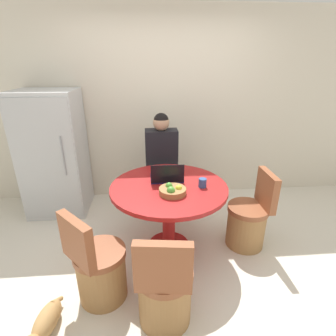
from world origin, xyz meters
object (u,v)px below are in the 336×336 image
(dining_table, at_px, (169,200))
(chair_near_camera, at_px, (165,292))
(chair_right_side, at_px, (248,221))
(cat, at_px, (45,323))
(fruit_bowl, at_px, (172,190))
(person_seated, at_px, (161,160))
(laptop, at_px, (167,177))
(chair_near_left_corner, at_px, (99,270))
(refrigerator, at_px, (54,154))

(dining_table, bearing_deg, chair_near_camera, -97.04)
(chair_right_side, bearing_deg, cat, -64.53)
(fruit_bowl, distance_m, cat, 1.44)
(person_seated, xyz_separation_m, cat, (-0.98, -1.71, -0.64))
(laptop, relative_size, cat, 0.69)
(chair_near_camera, height_order, laptop, laptop)
(dining_table, bearing_deg, cat, -138.52)
(dining_table, bearing_deg, person_seated, 91.87)
(chair_right_side, bearing_deg, chair_near_camera, -48.45)
(person_seated, relative_size, cat, 2.75)
(chair_right_side, xyz_separation_m, laptop, (-0.88, 0.13, 0.51))
(chair_right_side, bearing_deg, dining_table, -90.00)
(dining_table, xyz_separation_m, person_seated, (-0.03, 0.81, 0.14))
(laptop, bearing_deg, cat, 45.69)
(chair_near_camera, distance_m, person_seated, 1.74)
(chair_near_left_corner, bearing_deg, laptop, -83.84)
(chair_right_side, xyz_separation_m, chair_near_camera, (-0.98, -0.86, 0.00))
(dining_table, relative_size, chair_near_left_corner, 1.36)
(dining_table, bearing_deg, refrigerator, 145.44)
(chair_near_camera, bearing_deg, person_seated, -85.70)
(chair_near_left_corner, height_order, person_seated, person_seated)
(chair_near_left_corner, xyz_separation_m, person_seated, (0.61, 1.41, 0.44))
(refrigerator, relative_size, person_seated, 1.19)
(cat, bearing_deg, chair_right_side, 125.06)
(refrigerator, xyz_separation_m, dining_table, (1.41, -0.97, -0.20))
(chair_right_side, relative_size, person_seated, 0.64)
(refrigerator, distance_m, laptop, 1.63)
(chair_right_side, bearing_deg, chair_near_left_corner, -68.45)
(dining_table, relative_size, chair_right_side, 1.36)
(chair_right_side, bearing_deg, laptop, -98.52)
(chair_right_side, relative_size, cat, 1.77)
(refrigerator, xyz_separation_m, fruit_bowl, (1.43, -1.14, -0.00))
(person_seated, bearing_deg, laptop, 91.46)
(dining_table, height_order, chair_near_left_corner, chair_near_left_corner)
(chair_near_camera, distance_m, fruit_bowl, 0.87)
(chair_near_camera, xyz_separation_m, person_seated, (0.08, 1.68, 0.44))
(dining_table, bearing_deg, chair_right_side, -0.13)
(chair_near_left_corner, distance_m, laptop, 1.09)
(person_seated, height_order, cat, person_seated)
(chair_right_side, relative_size, laptop, 2.58)
(fruit_bowl, bearing_deg, person_seated, 92.68)
(chair_right_side, relative_size, chair_near_camera, 1.00)
(fruit_bowl, bearing_deg, cat, -145.02)
(dining_table, xyz_separation_m, laptop, (-0.01, 0.13, 0.20))
(cat, bearing_deg, chair_near_camera, 101.47)
(chair_near_camera, relative_size, fruit_bowl, 3.38)
(refrigerator, height_order, fruit_bowl, refrigerator)
(chair_near_camera, height_order, fruit_bowl, chair_near_camera)
(chair_near_camera, relative_size, person_seated, 0.64)
(dining_table, xyz_separation_m, chair_near_camera, (-0.11, -0.87, -0.30))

